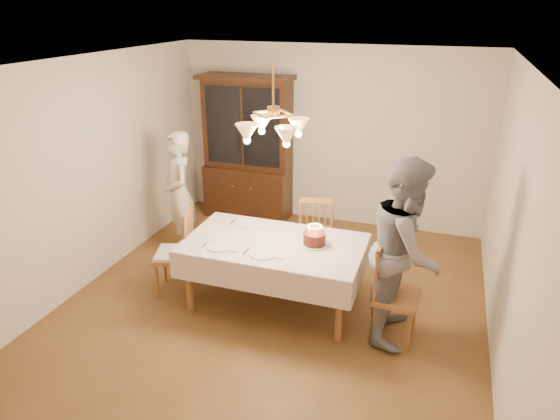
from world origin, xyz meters
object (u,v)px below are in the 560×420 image
(china_hutch, at_px, (248,151))
(elderly_woman, at_px, (180,194))
(dining_table, at_px, (274,248))
(birthday_cake, at_px, (314,239))
(chair_far_side, at_px, (316,235))

(china_hutch, height_order, elderly_woman, china_hutch)
(dining_table, distance_m, elderly_woman, 1.79)
(elderly_woman, relative_size, birthday_cake, 5.46)
(dining_table, relative_size, birthday_cake, 6.33)
(elderly_woman, bearing_deg, birthday_cake, 30.27)
(chair_far_side, xyz_separation_m, elderly_woman, (-1.80, -0.16, 0.38))
(dining_table, bearing_deg, birthday_cake, 9.89)
(elderly_woman, bearing_deg, china_hutch, 126.10)
(china_hutch, relative_size, elderly_woman, 1.32)
(china_hutch, bearing_deg, chair_far_side, -41.93)
(china_hutch, relative_size, chair_far_side, 2.16)
(chair_far_side, height_order, birthday_cake, chair_far_side)
(elderly_woman, height_order, birthday_cake, elderly_woman)
(china_hutch, relative_size, birthday_cake, 7.20)
(china_hutch, height_order, birthday_cake, china_hutch)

